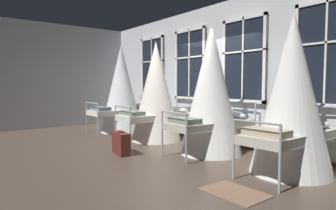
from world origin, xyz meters
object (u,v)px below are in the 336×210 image
object	(u,v)px
cot_first	(121,90)
cot_third	(211,91)
suitcase_dark	(121,143)
cot_fourth	(292,96)
cot_second	(156,93)

from	to	relation	value
cot_first	cot_third	distance (m)	3.60
cot_first	suitcase_dark	size ratio (longest dim) A/B	4.38
suitcase_dark	cot_third	bearing A→B (deg)	64.29
cot_fourth	suitcase_dark	distance (m)	3.29
cot_first	suitcase_dark	world-z (taller)	cot_first
cot_first	suitcase_dark	xyz separation A→B (m)	(2.56, -1.43, -1.02)
cot_first	cot_second	bearing A→B (deg)	-90.88
cot_fourth	cot_second	bearing A→B (deg)	89.39
cot_third	cot_fourth	distance (m)	1.72
cot_second	cot_third	distance (m)	1.85
suitcase_dark	cot_first	bearing A→B (deg)	160.07
cot_third	cot_second	bearing A→B (deg)	92.97
cot_third	cot_fourth	xyz separation A→B (m)	(1.72, 0.01, -0.04)
cot_first	cot_fourth	size ratio (longest dim) A/B	1.02
cot_third	cot_fourth	size ratio (longest dim) A/B	1.03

